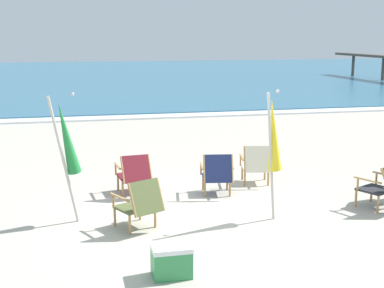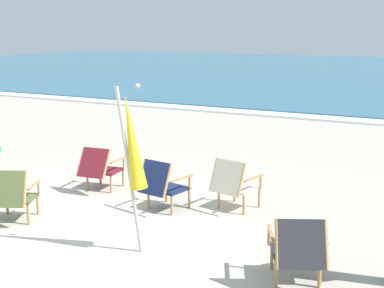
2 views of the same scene
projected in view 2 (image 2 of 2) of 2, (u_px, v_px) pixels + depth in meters
name	position (u px, v px, depth m)	size (l,w,h in m)	color
ground_plane	(79.00, 228.00, 7.52)	(80.00, 80.00, 0.00)	#B7AF9E
surf_band	(305.00, 116.00, 17.14)	(80.00, 1.10, 0.06)	white
beach_chair_back_right	(162.00, 184.00, 8.15)	(0.68, 0.78, 0.81)	#19234C
beach_chair_front_left	(298.00, 248.00, 5.76)	(0.83, 0.91, 0.79)	#28282D
beach_chair_far_center	(234.00, 183.00, 8.18)	(0.69, 0.78, 0.82)	beige
beach_chair_back_left	(100.00, 167.00, 9.20)	(0.66, 0.82, 0.78)	maroon
beach_chair_front_right	(12.00, 194.00, 7.64)	(0.82, 0.87, 0.81)	#515B33
umbrella_furled_yellow	(132.00, 144.00, 6.44)	(0.42, 0.38, 2.12)	#B7B2A8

